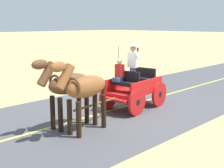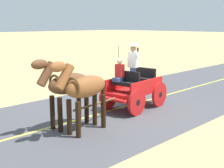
% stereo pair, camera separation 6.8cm
% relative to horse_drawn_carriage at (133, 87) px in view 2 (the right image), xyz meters
% --- Properties ---
extents(ground_plane, '(200.00, 200.00, 0.00)m').
position_rel_horse_drawn_carriage_xyz_m(ground_plane, '(0.35, 0.16, -0.82)').
color(ground_plane, tan).
extents(road_surface, '(6.41, 160.00, 0.01)m').
position_rel_horse_drawn_carriage_xyz_m(road_surface, '(0.35, 0.16, -0.81)').
color(road_surface, '#4C4C51').
rests_on(road_surface, ground).
extents(road_centre_stripe, '(0.12, 160.00, 0.00)m').
position_rel_horse_drawn_carriage_xyz_m(road_centre_stripe, '(0.35, 0.16, -0.81)').
color(road_centre_stripe, '#DBCC4C').
rests_on(road_centre_stripe, road_surface).
extents(horse_drawn_carriage, '(1.67, 4.52, 2.50)m').
position_rel_horse_drawn_carriage_xyz_m(horse_drawn_carriage, '(0.00, 0.00, 0.00)').
color(horse_drawn_carriage, red).
rests_on(horse_drawn_carriage, ground).
extents(horse_near_side, '(0.73, 2.14, 2.21)m').
position_rel_horse_drawn_carriage_xyz_m(horse_near_side, '(-0.70, 2.97, 0.51)').
color(horse_near_side, brown).
rests_on(horse_near_side, ground).
extents(horse_off_side, '(0.68, 2.14, 2.21)m').
position_rel_horse_drawn_carriage_xyz_m(horse_off_side, '(0.03, 3.05, 0.51)').
color(horse_off_side, brown).
rests_on(horse_off_side, ground).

